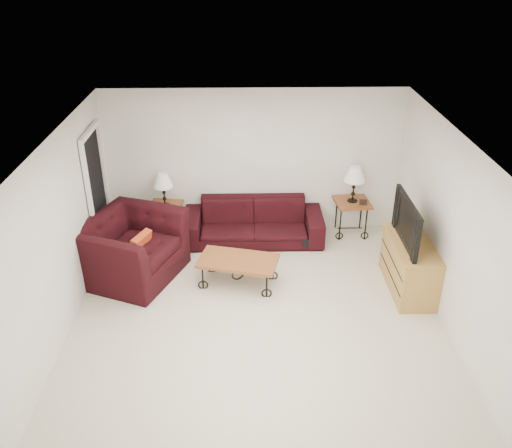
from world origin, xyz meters
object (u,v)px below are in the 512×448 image
(sofa, at_px, (253,222))
(side_table_left, at_px, (166,220))
(lamp_right, at_px, (354,184))
(lamp_left, at_px, (164,190))
(backpack, at_px, (308,238))
(side_table_right, at_px, (351,217))
(armchair, at_px, (131,248))
(television, at_px, (415,222))
(tv_stand, at_px, (409,266))
(coffee_table, at_px, (238,272))

(sofa, distance_m, side_table_left, 1.51)
(lamp_right, bearing_deg, lamp_left, 180.00)
(backpack, bearing_deg, side_table_right, 27.18)
(lamp_left, distance_m, armchair, 1.35)
(television, height_order, backpack, television)
(sofa, height_order, tv_stand, tv_stand)
(lamp_left, relative_size, television, 0.51)
(lamp_right, height_order, backpack, lamp_right)
(side_table_right, bearing_deg, lamp_right, 0.00)
(side_table_left, bearing_deg, coffee_table, -50.63)
(side_table_left, xyz_separation_m, side_table_right, (3.20, 0.00, 0.02))
(armchair, bearing_deg, coffee_table, -77.36)
(sofa, height_order, armchair, armchair)
(sofa, relative_size, tv_stand, 1.83)
(side_table_right, bearing_deg, coffee_table, -141.89)
(tv_stand, distance_m, backpack, 1.80)
(sofa, xyz_separation_m, tv_stand, (2.25, -1.50, 0.04))
(side_table_right, height_order, armchair, armchair)
(side_table_left, bearing_deg, backpack, -11.69)
(tv_stand, height_order, backpack, tv_stand)
(side_table_left, height_order, coffee_table, side_table_left)
(side_table_left, xyz_separation_m, lamp_right, (3.20, 0.00, 0.65))
(television, bearing_deg, lamp_right, -162.51)
(side_table_left, bearing_deg, television, -24.29)
(coffee_table, bearing_deg, armchair, 170.01)
(sofa, height_order, lamp_right, lamp_right)
(armchair, distance_m, backpack, 2.87)
(side_table_left, xyz_separation_m, tv_stand, (3.75, -1.68, 0.09))
(coffee_table, xyz_separation_m, tv_stand, (2.49, -0.16, 0.17))
(side_table_right, bearing_deg, tv_stand, -71.90)
(side_table_left, xyz_separation_m, coffee_table, (1.25, -1.53, -0.08))
(armchair, bearing_deg, backpack, -52.27)
(television, bearing_deg, side_table_right, -162.51)
(coffee_table, distance_m, television, 2.63)
(side_table_right, relative_size, backpack, 1.55)
(lamp_right, bearing_deg, armchair, -160.75)
(lamp_left, bearing_deg, tv_stand, -24.18)
(armchair, bearing_deg, lamp_left, 6.50)
(armchair, relative_size, backpack, 3.57)
(side_table_left, distance_m, lamp_right, 3.26)
(armchair, xyz_separation_m, tv_stand, (4.11, -0.44, -0.09))
(tv_stand, relative_size, backpack, 3.16)
(side_table_left, relative_size, armchair, 0.40)
(sofa, bearing_deg, lamp_right, 6.05)
(tv_stand, xyz_separation_m, backpack, (-1.34, 1.18, -0.18))
(coffee_table, bearing_deg, tv_stand, -3.59)
(sofa, xyz_separation_m, lamp_left, (-1.50, 0.18, 0.53))
(side_table_right, distance_m, television, 1.93)
(lamp_left, height_order, backpack, lamp_left)
(side_table_right, bearing_deg, lamp_left, 180.00)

